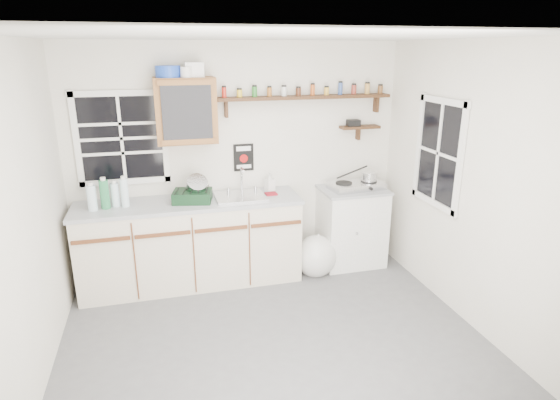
{
  "coord_description": "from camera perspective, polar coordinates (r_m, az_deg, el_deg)",
  "views": [
    {
      "loc": [
        -0.84,
        -3.36,
        2.42
      ],
      "look_at": [
        0.19,
        0.55,
        1.1
      ],
      "focal_mm": 30.0,
      "sensor_mm": 36.0,
      "label": 1
    }
  ],
  "objects": [
    {
      "name": "window_right",
      "position": [
        4.81,
        18.79,
        5.43
      ],
      "size": [
        0.03,
        0.78,
        1.08
      ],
      "color": "black",
      "rests_on": "wall_back"
    },
    {
      "name": "trash_bag",
      "position": [
        5.26,
        4.43,
        -6.8
      ],
      "size": [
        0.44,
        0.4,
        0.5
      ],
      "color": "silver",
      "rests_on": "floor"
    },
    {
      "name": "soap_bottle",
      "position": [
        5.13,
        -1.26,
        2.19
      ],
      "size": [
        0.12,
        0.12,
        0.2
      ],
      "primitive_type": "imported",
      "rotation": [
        0.0,
        0.0,
        0.36
      ],
      "color": "white",
      "rests_on": "main_cabinet"
    },
    {
      "name": "right_cabinet",
      "position": [
        5.5,
        8.68,
        -3.14
      ],
      "size": [
        0.73,
        0.57,
        0.91
      ],
      "color": "silver",
      "rests_on": "floor"
    },
    {
      "name": "main_cabinet",
      "position": [
        5.06,
        -10.74,
        -5.08
      ],
      "size": [
        2.31,
        0.63,
        0.92
      ],
      "color": "beige",
      "rests_on": "floor"
    },
    {
      "name": "rag",
      "position": [
        5.03,
        -1.1,
        0.76
      ],
      "size": [
        0.13,
        0.11,
        0.02
      ],
      "primitive_type": "cube",
      "rotation": [
        0.0,
        0.0,
        0.04
      ],
      "color": "maroon",
      "rests_on": "main_cabinet"
    },
    {
      "name": "hotplate",
      "position": [
        5.33,
        9.27,
        1.77
      ],
      "size": [
        0.63,
        0.38,
        0.09
      ],
      "rotation": [
        0.0,
        0.0,
        0.1
      ],
      "color": "silver",
      "rests_on": "right_cabinet"
    },
    {
      "name": "room",
      "position": [
        3.66,
        -0.66,
        -0.61
      ],
      "size": [
        3.64,
        3.24,
        2.54
      ],
      "color": "#505053",
      "rests_on": "ground"
    },
    {
      "name": "warning_sign",
      "position": [
        5.16,
        -4.46,
        5.19
      ],
      "size": [
        0.22,
        0.02,
        0.3
      ],
      "color": "black",
      "rests_on": "wall_back"
    },
    {
      "name": "upper_cabinet",
      "position": [
        4.85,
        -11.4,
        10.63
      ],
      "size": [
        0.6,
        0.32,
        0.65
      ],
      "color": "brown",
      "rests_on": "wall_back"
    },
    {
      "name": "saucepan",
      "position": [
        5.37,
        10.73,
        2.82
      ],
      "size": [
        0.42,
        0.25,
        0.18
      ],
      "rotation": [
        0.0,
        0.0,
        -0.4
      ],
      "color": "silver",
      "rests_on": "hotplate"
    },
    {
      "name": "secondary_shelf",
      "position": [
        5.43,
        9.45,
        8.83
      ],
      "size": [
        0.45,
        0.16,
        0.24
      ],
      "color": "black",
      "rests_on": "wall_back"
    },
    {
      "name": "spice_shelf",
      "position": [
        5.15,
        3.19,
        12.52
      ],
      "size": [
        1.91,
        0.18,
        0.35
      ],
      "color": "black",
      "rests_on": "wall_back"
    },
    {
      "name": "window_back",
      "position": [
        5.04,
        -18.76,
        7.12
      ],
      "size": [
        0.93,
        0.03,
        0.98
      ],
      "color": "black",
      "rests_on": "wall_back"
    },
    {
      "name": "water_bottles",
      "position": [
        4.87,
        -20.24,
        0.62
      ],
      "size": [
        0.38,
        0.17,
        0.32
      ],
      "color": "silver",
      "rests_on": "main_cabinet"
    },
    {
      "name": "upper_cabinet_clutter",
      "position": [
        4.82,
        -12.23,
        15.12
      ],
      "size": [
        0.46,
        0.24,
        0.14
      ],
      "color": "#1B41B2",
      "rests_on": "upper_cabinet"
    },
    {
      "name": "dish_rack",
      "position": [
        4.86,
        -10.47,
        0.88
      ],
      "size": [
        0.43,
        0.36,
        0.29
      ],
      "rotation": [
        0.0,
        0.0,
        -0.21
      ],
      "color": "black",
      "rests_on": "main_cabinet"
    },
    {
      "name": "sink",
      "position": [
        4.96,
        -4.88,
        0.49
      ],
      "size": [
        0.52,
        0.44,
        0.29
      ],
      "color": "silver",
      "rests_on": "main_cabinet"
    }
  ]
}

